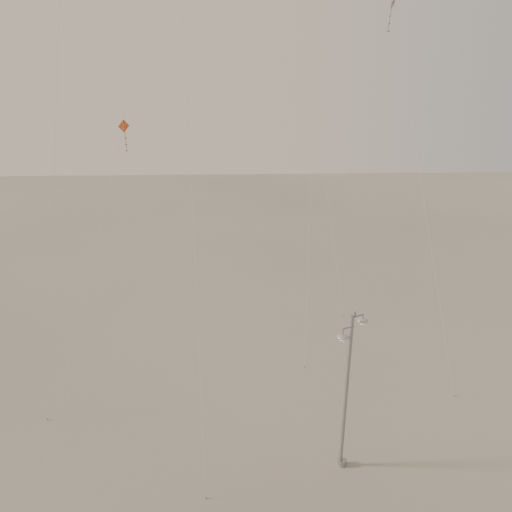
{
  "coord_description": "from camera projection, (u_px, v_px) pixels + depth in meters",
  "views": [
    {
      "loc": [
        -3.35,
        -23.03,
        18.4
      ],
      "look_at": [
        -2.01,
        5.0,
        9.12
      ],
      "focal_mm": 40.0,
      "sensor_mm": 36.0,
      "label": 1
    }
  ],
  "objects": [
    {
      "name": "kite_3",
      "position": [
        103.0,
        217.0,
        26.91
      ],
      "size": [
        3.67,
        10.03,
        16.0
      ],
      "rotation": [
        0.0,
        0.0,
        -0.17
      ],
      "color": "#9F3917",
      "rests_on": "ground"
    },
    {
      "name": "kite_1",
      "position": [
        186.0,
        57.0,
        32.01
      ],
      "size": [
        1.56,
        17.23,
        24.81
      ],
      "rotation": [
        0.0,
        0.0,
        -0.98
      ],
      "color": "#2B2823",
      "rests_on": "ground"
    },
    {
      "name": "ground",
      "position": [
        302.0,
        465.0,
        27.77
      ],
      "size": [
        160.0,
        160.0,
        0.0
      ],
      "primitive_type": "plane",
      "color": "#9F9684",
      "rests_on": "ground"
    },
    {
      "name": "street_lamp",
      "position": [
        347.0,
        387.0,
        26.42
      ],
      "size": [
        1.5,
        1.02,
        8.12
      ],
      "color": "#93969B",
      "rests_on": "ground"
    },
    {
      "name": "kite_4",
      "position": [
        409.0,
        110.0,
        32.13
      ],
      "size": [
        4.07,
        5.77,
        22.12
      ],
      "rotation": [
        0.0,
        0.0,
        1.98
      ],
      "color": "#2B2823",
      "rests_on": "ground"
    }
  ]
}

